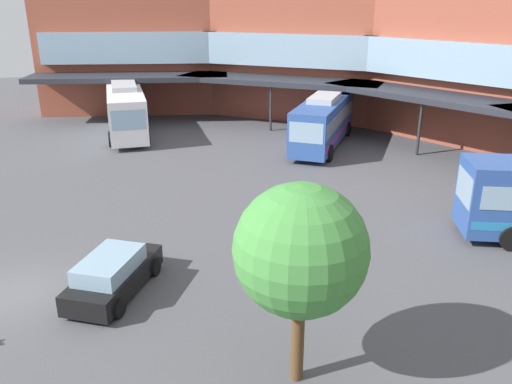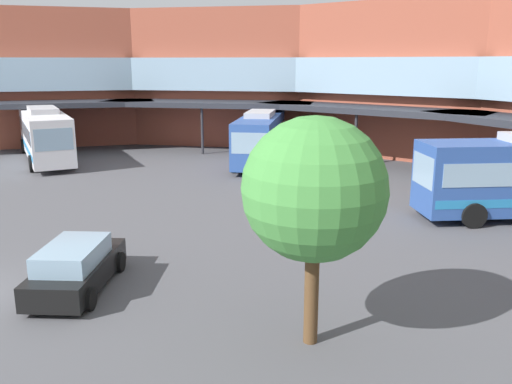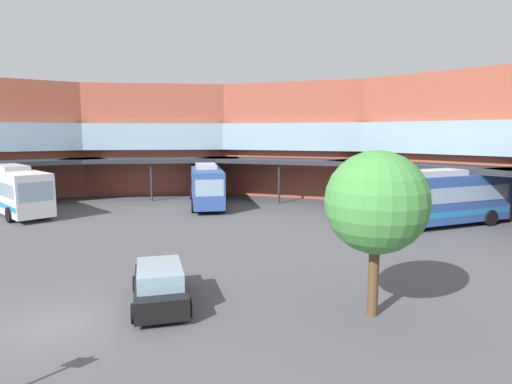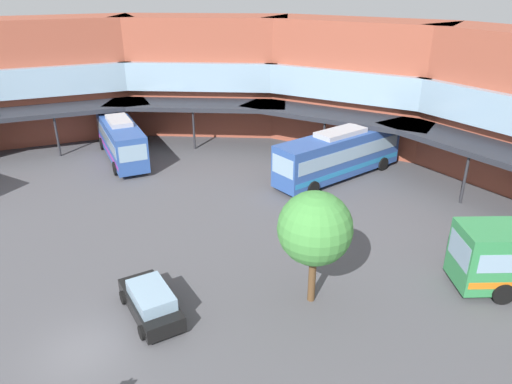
{
  "view_description": "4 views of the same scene",
  "coord_description": "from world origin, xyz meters",
  "px_view_note": "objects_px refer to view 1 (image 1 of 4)",
  "views": [
    {
      "loc": [
        18.03,
        3.89,
        10.05
      ],
      "look_at": [
        -1.94,
        9.56,
        2.23
      ],
      "focal_mm": 36.51,
      "sensor_mm": 36.0,
      "label": 1
    },
    {
      "loc": [
        17.26,
        1.43,
        6.97
      ],
      "look_at": [
        -2.08,
        11.24,
        1.62
      ],
      "focal_mm": 37.31,
      "sensor_mm": 36.0,
      "label": 2
    },
    {
      "loc": [
        14.27,
        -4.71,
        6.34
      ],
      "look_at": [
        -2.52,
        11.81,
        3.07
      ],
      "focal_mm": 30.1,
      "sensor_mm": 36.0,
      "label": 3
    },
    {
      "loc": [
        14.19,
        -9.84,
        14.58
      ],
      "look_at": [
        1.52,
        12.21,
        3.05
      ],
      "focal_mm": 33.51,
      "sensor_mm": 36.0,
      "label": 4
    }
  ],
  "objects_px": {
    "bus_0": "(323,121)",
    "plaza_tree": "(301,251)",
    "bus_2": "(126,108)",
    "parked_car": "(113,274)"
  },
  "relations": [
    {
      "from": "bus_0",
      "to": "plaza_tree",
      "type": "relative_size",
      "value": 1.68
    },
    {
      "from": "bus_2",
      "to": "parked_car",
      "type": "height_order",
      "value": "bus_2"
    },
    {
      "from": "bus_0",
      "to": "bus_2",
      "type": "distance_m",
      "value": 15.43
    },
    {
      "from": "bus_2",
      "to": "parked_car",
      "type": "xyz_separation_m",
      "value": [
        24.22,
        -1.65,
        -1.19
      ]
    },
    {
      "from": "parked_car",
      "to": "plaza_tree",
      "type": "bearing_deg",
      "value": -111.8
    },
    {
      "from": "bus_2",
      "to": "plaza_tree",
      "type": "relative_size",
      "value": 2.07
    },
    {
      "from": "bus_0",
      "to": "parked_car",
      "type": "distance_m",
      "value": 22.03
    },
    {
      "from": "bus_2",
      "to": "plaza_tree",
      "type": "distance_m",
      "value": 30.49
    },
    {
      "from": "bus_2",
      "to": "parked_car",
      "type": "relative_size",
      "value": 2.53
    },
    {
      "from": "bus_2",
      "to": "parked_car",
      "type": "distance_m",
      "value": 24.31
    }
  ]
}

